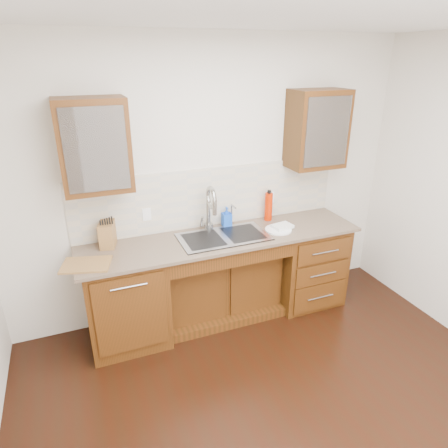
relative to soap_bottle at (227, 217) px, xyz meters
name	(u,v)px	position (x,y,z in m)	size (l,w,h in m)	color
ground	(294,431)	(-0.13, -1.65, -1.06)	(4.00, 3.50, 0.10)	black
wall_back	(209,181)	(-0.13, 0.15, 0.34)	(4.00, 0.10, 2.70)	beige
base_cabinet_left	(126,298)	(-1.08, -0.21, -0.57)	(0.70, 0.62, 0.88)	#593014
base_cabinet_center	(219,282)	(-0.13, -0.12, -0.66)	(1.20, 0.44, 0.70)	#593014
base_cabinet_right	(305,262)	(0.82, -0.21, -0.57)	(0.70, 0.62, 0.88)	#593014
countertop	(223,238)	(-0.13, -0.23, -0.11)	(2.70, 0.65, 0.03)	#84705B
backsplash	(211,197)	(-0.13, 0.08, 0.20)	(2.70, 0.02, 0.59)	beige
sink	(224,245)	(-0.13, -0.24, -0.18)	(0.84, 0.46, 0.19)	#9E9EA5
faucet	(208,210)	(-0.20, -0.01, 0.10)	(0.04, 0.04, 0.40)	#999993
filter_tap	(232,214)	(0.05, 0.00, 0.02)	(0.02, 0.02, 0.24)	#999993
upper_cabinet_left	(94,146)	(-1.18, -0.07, 0.82)	(0.55, 0.34, 0.75)	#593014
upper_cabinet_right	(317,129)	(0.92, -0.07, 0.82)	(0.55, 0.34, 0.75)	#593014
outlet_left	(147,214)	(-0.78, 0.07, 0.11)	(0.08, 0.01, 0.12)	white
outlet_right	(270,198)	(0.52, 0.07, 0.11)	(0.08, 0.01, 0.12)	white
soap_bottle	(227,217)	(0.00, 0.00, 0.00)	(0.09, 0.09, 0.20)	blue
water_bottle	(269,207)	(0.46, -0.01, 0.05)	(0.08, 0.08, 0.29)	#C31F00
plate	(278,230)	(0.43, -0.29, -0.09)	(0.26, 0.26, 0.01)	white
dish_towel	(282,226)	(0.48, -0.28, -0.07)	(0.19, 0.14, 0.03)	beige
knife_block	(107,234)	(-1.16, -0.03, 0.01)	(0.12, 0.20, 0.23)	brown
cutting_board	(86,265)	(-1.37, -0.34, -0.09)	(0.38, 0.27, 0.02)	#97633F
cup_left_a	(86,153)	(-1.25, -0.07, 0.76)	(0.12, 0.12, 0.09)	white
cup_left_b	(107,152)	(-1.09, -0.07, 0.76)	(0.09, 0.09, 0.08)	silver
cup_right_a	(312,135)	(0.88, -0.07, 0.76)	(0.11, 0.11, 0.09)	white
cup_right_b	(329,134)	(1.07, -0.07, 0.76)	(0.10, 0.10, 0.09)	silver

